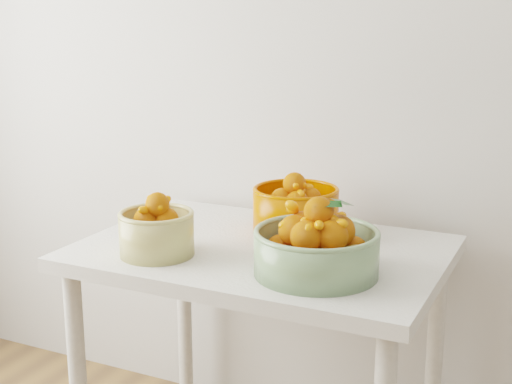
% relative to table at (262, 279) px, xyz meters
% --- Properties ---
extents(table, '(1.00, 0.70, 0.75)m').
position_rel_table_xyz_m(table, '(0.00, 0.00, 0.00)').
color(table, silver).
rests_on(table, ground).
extents(bowl_cream, '(0.24, 0.24, 0.17)m').
position_rel_table_xyz_m(bowl_cream, '(-0.23, -0.19, 0.16)').
color(bowl_cream, tan).
rests_on(bowl_cream, table).
extents(bowl_green, '(0.41, 0.41, 0.20)m').
position_rel_table_xyz_m(bowl_green, '(0.21, -0.14, 0.17)').
color(bowl_green, gray).
rests_on(bowl_green, table).
extents(bowl_orange, '(0.27, 0.27, 0.18)m').
position_rel_table_xyz_m(bowl_orange, '(0.03, 0.16, 0.17)').
color(bowl_orange, '#C74600').
rests_on(bowl_orange, table).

